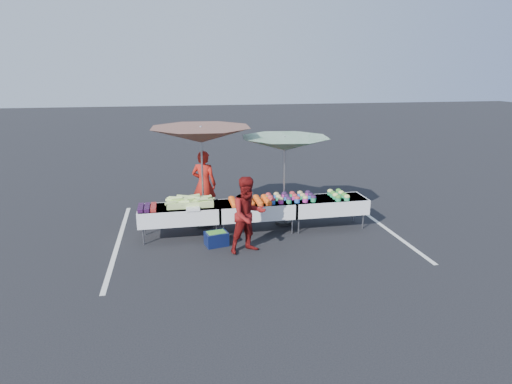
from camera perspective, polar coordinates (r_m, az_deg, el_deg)
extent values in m
plane|color=black|center=(10.39, 0.00, -5.31)|extent=(80.00, 80.00, 0.00)
cube|color=silver|center=(10.31, -17.85, -6.27)|extent=(0.10, 5.00, 0.00)
cube|color=silver|center=(11.40, 16.04, -3.99)|extent=(0.10, 5.00, 0.00)
cube|color=white|center=(9.98, -10.21, -2.03)|extent=(1.80, 0.75, 0.04)
cube|color=white|center=(10.03, -10.16, -2.90)|extent=(1.86, 0.81, 0.36)
cylinder|color=slate|center=(9.91, -14.79, -5.73)|extent=(0.04, 0.04, 0.39)
cylinder|color=slate|center=(10.46, -14.60, -4.56)|extent=(0.04, 0.04, 0.39)
cylinder|color=slate|center=(9.92, -5.26, -5.23)|extent=(0.04, 0.04, 0.39)
cylinder|color=slate|center=(10.47, -5.60, -4.09)|extent=(0.04, 0.04, 0.39)
cube|color=white|center=(10.15, 0.00, -1.47)|extent=(1.80, 0.75, 0.04)
cube|color=white|center=(10.20, 0.00, -2.33)|extent=(1.86, 0.81, 0.36)
cylinder|color=slate|center=(9.93, -4.34, -5.18)|extent=(0.04, 0.04, 0.39)
cylinder|color=slate|center=(10.48, -4.73, -4.04)|extent=(0.04, 0.04, 0.39)
cylinder|color=slate|center=(10.23, 4.84, -4.55)|extent=(0.04, 0.04, 0.39)
cylinder|color=slate|center=(10.77, 4.00, -3.48)|extent=(0.04, 0.04, 0.39)
cube|color=white|center=(10.62, 9.58, -0.90)|extent=(1.80, 0.75, 0.04)
cube|color=white|center=(10.67, 9.54, -1.72)|extent=(1.86, 0.81, 0.36)
cylinder|color=slate|center=(10.27, 5.71, -4.48)|extent=(0.04, 0.04, 0.39)
cylinder|color=slate|center=(10.81, 4.82, -3.42)|extent=(0.04, 0.04, 0.39)
cylinder|color=slate|center=(10.84, 14.06, -3.79)|extent=(0.04, 0.04, 0.39)
cylinder|color=slate|center=(11.35, 12.83, -2.82)|extent=(0.04, 0.04, 0.39)
cube|color=black|center=(9.74, -15.20, -2.43)|extent=(0.12, 0.12, 0.08)
cube|color=black|center=(9.87, -15.15, -2.18)|extent=(0.12, 0.12, 0.08)
cube|color=black|center=(10.00, -15.10, -1.93)|extent=(0.12, 0.12, 0.08)
cube|color=black|center=(10.14, -15.05, -1.69)|extent=(0.12, 0.12, 0.08)
cube|color=black|center=(9.73, -14.38, -2.39)|extent=(0.12, 0.12, 0.08)
cube|color=black|center=(9.86, -14.33, -2.14)|extent=(0.12, 0.12, 0.08)
cube|color=black|center=(9.99, -14.30, -1.89)|extent=(0.12, 0.12, 0.08)
cube|color=black|center=(10.13, -14.26, -1.65)|extent=(0.12, 0.12, 0.08)
cube|color=maroon|center=(9.72, -13.55, -2.34)|extent=(0.12, 0.12, 0.08)
cube|color=maroon|center=(9.85, -13.52, -2.09)|extent=(0.12, 0.12, 0.08)
cube|color=maroon|center=(9.98, -13.49, -1.85)|extent=(0.12, 0.12, 0.08)
cube|color=maroon|center=(10.12, -13.47, -1.61)|extent=(0.12, 0.12, 0.08)
cube|color=#BFDF72|center=(10.00, -8.81, -1.38)|extent=(1.05, 0.55, 0.14)
cylinder|color=#BFDF72|center=(10.15, -7.14, -0.85)|extent=(0.27, 0.09, 0.10)
cylinder|color=#BFDF72|center=(10.01, -11.01, -0.85)|extent=(0.27, 0.14, 0.07)
cylinder|color=#BFDF72|center=(9.86, -8.17, -0.71)|extent=(0.27, 0.14, 0.09)
cylinder|color=#BFDF72|center=(10.02, -11.25, -1.18)|extent=(0.27, 0.15, 0.10)
cylinder|color=#BFDF72|center=(9.92, -9.84, -1.01)|extent=(0.27, 0.15, 0.08)
cylinder|color=#BFDF72|center=(10.01, -9.06, -0.65)|extent=(0.27, 0.10, 0.10)
cylinder|color=#BFDF72|center=(9.89, -9.04, -0.87)|extent=(0.27, 0.07, 0.08)
cylinder|color=#BFDF72|center=(9.80, -9.54, -1.31)|extent=(0.27, 0.14, 0.09)
cylinder|color=#BFDF72|center=(10.16, -9.78, -0.56)|extent=(0.27, 0.12, 0.08)
cylinder|color=#BFDF72|center=(10.10, -6.26, -0.82)|extent=(0.27, 0.16, 0.08)
cylinder|color=#BFDF72|center=(9.93, -10.63, -0.97)|extent=(0.27, 0.11, 0.07)
cylinder|color=#BFDF72|center=(9.77, -9.26, -1.61)|extent=(0.27, 0.10, 0.07)
cylinder|color=#BFDF72|center=(10.11, -8.26, -0.50)|extent=(0.27, 0.12, 0.08)
cylinder|color=#BFDF72|center=(9.76, -11.31, -1.46)|extent=(0.27, 0.15, 0.08)
cylinder|color=#BFDF72|center=(10.00, -10.80, -0.76)|extent=(0.27, 0.10, 0.08)
cylinder|color=#BFDF72|center=(9.94, -7.62, -0.95)|extent=(0.27, 0.16, 0.10)
cylinder|color=#BFDF72|center=(9.89, -10.45, -0.78)|extent=(0.27, 0.12, 0.09)
cylinder|color=#BFDF72|center=(9.76, -7.19, -0.97)|extent=(0.27, 0.09, 0.07)
cylinder|color=#BFDF72|center=(9.81, -6.82, -1.27)|extent=(0.27, 0.10, 0.09)
cylinder|color=#BFDF72|center=(9.87, -7.35, -1.27)|extent=(0.27, 0.12, 0.09)
cylinder|color=#BFDF72|center=(10.22, -8.32, -0.78)|extent=(0.27, 0.10, 0.08)
cylinder|color=#BFDF72|center=(9.98, -6.68, -0.71)|extent=(0.27, 0.14, 0.10)
cylinder|color=#BFDF72|center=(10.20, -7.11, -0.75)|extent=(0.27, 0.12, 0.07)
cube|color=white|center=(9.69, -8.41, -2.22)|extent=(0.30, 0.25, 0.05)
cylinder|color=#DD4F18|center=(9.78, -2.85, -1.87)|extent=(0.15, 0.15, 0.05)
ellipsoid|color=#FD560E|center=(9.77, -2.86, -1.65)|extent=(0.15, 0.15, 0.08)
cylinder|color=#DD4F18|center=(9.95, -3.00, -1.56)|extent=(0.15, 0.15, 0.05)
ellipsoid|color=#FD560E|center=(9.94, -3.00, -1.34)|extent=(0.15, 0.15, 0.08)
cylinder|color=#DD4F18|center=(10.12, -3.14, -1.27)|extent=(0.15, 0.15, 0.05)
ellipsoid|color=#FD560E|center=(10.11, -3.15, -1.05)|extent=(0.15, 0.15, 0.08)
cylinder|color=#DD4F18|center=(10.30, -3.28, -0.98)|extent=(0.15, 0.15, 0.05)
ellipsoid|color=#FD560E|center=(10.28, -3.29, -0.76)|extent=(0.15, 0.15, 0.08)
cylinder|color=#DD4F18|center=(9.81, -1.70, -1.81)|extent=(0.15, 0.15, 0.05)
ellipsoid|color=#FD560E|center=(9.80, -1.70, -1.59)|extent=(0.15, 0.15, 0.08)
cylinder|color=#DD4F18|center=(9.98, -1.86, -1.50)|extent=(0.15, 0.15, 0.05)
ellipsoid|color=#FD560E|center=(9.97, -1.87, -1.28)|extent=(0.15, 0.15, 0.08)
cylinder|color=#DD4F18|center=(10.15, -2.03, -1.20)|extent=(0.15, 0.15, 0.05)
ellipsoid|color=#FD560E|center=(10.14, -2.03, -0.99)|extent=(0.15, 0.15, 0.08)
cylinder|color=#DD4F18|center=(10.32, -2.18, -0.92)|extent=(0.15, 0.15, 0.05)
ellipsoid|color=#FD560E|center=(10.31, -2.19, -0.70)|extent=(0.15, 0.15, 0.08)
cylinder|color=#DD4F18|center=(9.85, -0.55, -1.74)|extent=(0.15, 0.15, 0.05)
ellipsoid|color=#FD560E|center=(9.83, -0.55, -1.52)|extent=(0.15, 0.15, 0.08)
cylinder|color=#DD4F18|center=(10.01, -0.73, -1.44)|extent=(0.15, 0.15, 0.05)
ellipsoid|color=#FD560E|center=(10.00, -0.73, -1.22)|extent=(0.15, 0.15, 0.08)
cylinder|color=#DD4F18|center=(10.18, -0.91, -1.14)|extent=(0.15, 0.15, 0.05)
ellipsoid|color=#FD560E|center=(10.17, -0.92, -0.93)|extent=(0.15, 0.15, 0.08)
cylinder|color=#DD4F18|center=(10.35, -1.09, -0.86)|extent=(0.15, 0.15, 0.05)
ellipsoid|color=#FD560E|center=(10.34, -1.09, -0.64)|extent=(0.15, 0.15, 0.08)
cylinder|color=#DD4F18|center=(9.88, 0.59, -1.68)|extent=(0.15, 0.15, 0.05)
ellipsoid|color=#FD560E|center=(9.87, 0.59, -1.45)|extent=(0.15, 0.15, 0.08)
cylinder|color=#DD4F18|center=(10.05, 0.39, -1.37)|extent=(0.15, 0.15, 0.05)
ellipsoid|color=#FD560E|center=(10.04, 0.39, -1.15)|extent=(0.15, 0.15, 0.08)
cylinder|color=#DD4F18|center=(10.22, 0.19, -1.08)|extent=(0.15, 0.15, 0.05)
ellipsoid|color=#FD560E|center=(10.21, 0.19, -0.86)|extent=(0.15, 0.15, 0.08)
cylinder|color=#DD4F18|center=(10.39, 0.00, -0.80)|extent=(0.15, 0.15, 0.05)
ellipsoid|color=#FD560E|center=(10.38, 0.00, -0.58)|extent=(0.15, 0.15, 0.08)
cylinder|color=#DD4F18|center=(9.92, 1.73, -1.61)|extent=(0.15, 0.15, 0.05)
ellipsoid|color=#FD560E|center=(9.91, 1.73, -1.39)|extent=(0.15, 0.15, 0.08)
cylinder|color=#DD4F18|center=(10.09, 1.50, -1.31)|extent=(0.15, 0.15, 0.05)
ellipsoid|color=#FD560E|center=(10.08, 1.50, -1.09)|extent=(0.15, 0.15, 0.08)
cylinder|color=#DD4F18|center=(10.26, 1.29, -1.02)|extent=(0.15, 0.15, 0.05)
ellipsoid|color=#FD560E|center=(10.25, 1.29, -0.80)|extent=(0.15, 0.15, 0.08)
cylinder|color=#DD4F18|center=(10.43, 1.08, -0.74)|extent=(0.15, 0.15, 0.05)
ellipsoid|color=#FD560E|center=(10.41, 1.08, -0.52)|extent=(0.15, 0.15, 0.08)
cylinder|color=blue|center=(9.99, 2.21, -1.34)|extent=(0.13, 0.13, 0.10)
ellipsoid|color=maroon|center=(9.97, 2.22, -1.01)|extent=(0.14, 0.14, 0.10)
cylinder|color=#C32996|center=(10.20, 1.93, -0.98)|extent=(0.13, 0.13, 0.10)
ellipsoid|color=maroon|center=(10.18, 1.93, -0.66)|extent=(0.14, 0.14, 0.10)
cylinder|color=#259459|center=(10.40, 1.66, -0.63)|extent=(0.13, 0.13, 0.10)
ellipsoid|color=maroon|center=(10.39, 1.66, -0.32)|extent=(0.14, 0.14, 0.10)
cylinder|color=#C32996|center=(10.04, 3.32, -1.27)|extent=(0.13, 0.13, 0.10)
ellipsoid|color=tan|center=(10.02, 3.33, -0.94)|extent=(0.14, 0.14, 0.10)
cylinder|color=#259459|center=(10.24, 3.02, -0.92)|extent=(0.13, 0.13, 0.10)
ellipsoid|color=tan|center=(10.22, 3.03, -0.59)|extent=(0.14, 0.14, 0.10)
cylinder|color=blue|center=(10.45, 2.73, -0.58)|extent=(0.13, 0.13, 0.10)
ellipsoid|color=tan|center=(10.43, 2.74, -0.26)|extent=(0.14, 0.14, 0.10)
cylinder|color=#259459|center=(10.09, 4.43, -1.21)|extent=(0.13, 0.13, 0.10)
ellipsoid|color=#221332|center=(10.07, 4.43, -0.88)|extent=(0.14, 0.14, 0.10)
cylinder|color=blue|center=(10.29, 4.10, -0.85)|extent=(0.13, 0.13, 0.10)
ellipsoid|color=#221332|center=(10.27, 4.11, -0.53)|extent=(0.14, 0.14, 0.10)
cylinder|color=#C32996|center=(10.49, 3.79, -0.52)|extent=(0.13, 0.13, 0.10)
ellipsoid|color=#221332|center=(10.48, 3.80, -0.20)|extent=(0.14, 0.14, 0.10)
cylinder|color=blue|center=(10.14, 5.52, -1.14)|extent=(0.13, 0.13, 0.10)
ellipsoid|color=maroon|center=(10.12, 5.52, -0.82)|extent=(0.14, 0.14, 0.10)
cylinder|color=#C32996|center=(10.34, 5.17, -0.79)|extent=(0.13, 0.13, 0.10)
ellipsoid|color=maroon|center=(10.33, 5.18, -0.47)|extent=(0.14, 0.14, 0.10)
cylinder|color=#259459|center=(10.55, 4.85, -0.46)|extent=(0.13, 0.13, 0.10)
ellipsoid|color=maroon|center=(10.53, 4.85, -0.14)|extent=(0.14, 0.14, 0.10)
cylinder|color=#C32996|center=(10.20, 6.59, -1.08)|extent=(0.13, 0.13, 0.10)
ellipsoid|color=tan|center=(10.18, 6.60, -0.75)|extent=(0.14, 0.14, 0.10)
cylinder|color=#259459|center=(10.40, 6.23, -0.73)|extent=(0.13, 0.13, 0.10)
ellipsoid|color=tan|center=(10.38, 6.24, -0.41)|extent=(0.14, 0.14, 0.10)
cylinder|color=blue|center=(10.60, 5.89, -0.40)|extent=(0.13, 0.13, 0.10)
ellipsoid|color=tan|center=(10.58, 5.90, -0.09)|extent=(0.14, 0.14, 0.10)
cylinder|color=#259459|center=(10.26, 7.66, -1.01)|extent=(0.13, 0.13, 0.10)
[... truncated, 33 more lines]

